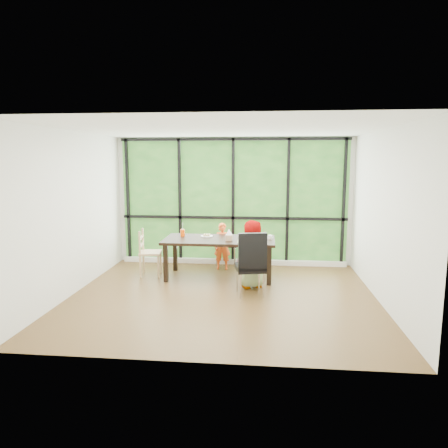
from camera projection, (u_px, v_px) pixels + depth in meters
The scene contains 23 objects.
ground at pixel (222, 296), 6.74m from camera, with size 5.00×5.00×0.00m, color black.
back_wall at pixel (233, 201), 8.74m from camera, with size 5.00×5.00×0.00m, color silver.
foliage_backdrop at pixel (233, 201), 8.72m from camera, with size 4.80×0.02×2.65m, color #224A1D.
window_mullions at pixel (233, 202), 8.68m from camera, with size 4.80×0.06×2.65m, color black, non-canonical shape.
window_sill at pixel (233, 261), 8.84m from camera, with size 4.80×0.12×0.10m, color silver.
dining_table at pixel (219, 258), 7.78m from camera, with size 2.08×1.00×0.75m, color black.
chair_window_leather at pixel (227, 240), 8.72m from camera, with size 0.46×0.46×1.08m, color black.
chair_interior_leather at pixel (250, 263), 6.74m from camera, with size 0.46×0.46×1.08m, color black.
chair_end_beech at pixel (150, 253), 7.90m from camera, with size 0.42×0.40×0.90m, color tan.
child_toddler at pixel (223, 246), 8.35m from camera, with size 0.35×0.23×0.96m, color #FD5E21.
child_older at pixel (251, 254), 7.13m from camera, with size 0.59×0.38×1.20m, color gray.
placemat at pixel (248, 241), 7.45m from camera, with size 0.40×0.29×0.01m, color tan.
plate_far at pixel (207, 236), 7.95m from camera, with size 0.24×0.24×0.01m, color white.
plate_near at pixel (250, 241), 7.43m from camera, with size 0.25×0.25×0.02m, color white.
orange_cup at pixel (183, 233), 7.98m from camera, with size 0.09×0.09×0.14m, color #FF4E02.
green_cup at pixel (265, 239), 7.35m from camera, with size 0.07×0.07×0.12m, color #4DB221.
white_mug at pixel (270, 237), 7.67m from camera, with size 0.08×0.08×0.08m, color white.
tissue_box at pixel (229, 238), 7.56m from camera, with size 0.12×0.12×0.10m, color tan.
crepe_rolls_far at pixel (207, 235), 7.94m from camera, with size 0.15×0.12×0.04m, color tan, non-canonical shape.
crepe_rolls_near at pixel (250, 240), 7.42m from camera, with size 0.15×0.12×0.04m, color tan, non-canonical shape.
straw_white at pixel (182, 227), 7.96m from camera, with size 0.01×0.01×0.20m, color white.
straw_pink at pixel (265, 234), 7.34m from camera, with size 0.01×0.01×0.20m, color pink.
tissue at pixel (229, 232), 7.55m from camera, with size 0.12×0.12×0.11m, color white.
Camera 1 is at (0.67, -6.44, 2.22)m, focal length 32.78 mm.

